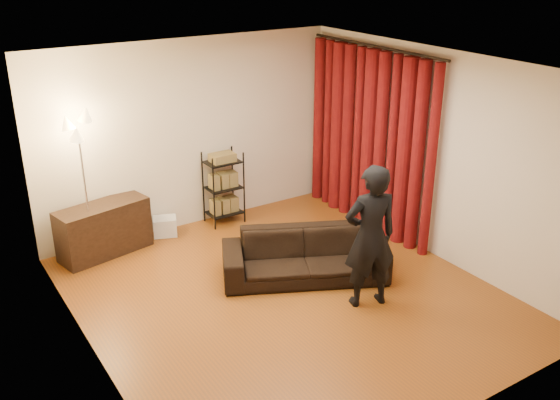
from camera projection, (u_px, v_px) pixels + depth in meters
floor at (287, 296)px, 7.38m from camera, size 5.00×5.00×0.00m
ceiling at (288, 67)px, 6.34m from camera, size 5.00×5.00×0.00m
wall_back at (190, 135)px, 8.80m from camera, size 5.00×0.00×5.00m
wall_front at (461, 288)px, 4.92m from camera, size 5.00×0.00×5.00m
wall_left at (83, 238)px, 5.74m from camera, size 0.00×5.00×5.00m
wall_right at (434, 155)px, 7.98m from camera, size 0.00×5.00×5.00m
curtain_rod at (375, 46)px, 8.34m from camera, size 0.04×2.65×0.04m
curtain at (369, 140)px, 8.83m from camera, size 0.22×2.65×2.55m
sofa at (305, 256)px, 7.69m from camera, size 2.16×1.59×0.59m
person at (370, 237)px, 6.92m from camera, size 0.71×0.56×1.69m
media_cabinet at (104, 229)px, 8.25m from camera, size 1.27×0.69×0.70m
storage_boxes at (166, 226)px, 8.85m from camera, size 0.40×0.36×0.27m
wire_shelf at (224, 188)px, 9.13m from camera, size 0.50×0.35×1.09m
floor_lamp at (85, 191)px, 7.82m from camera, size 0.36×0.36×1.96m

